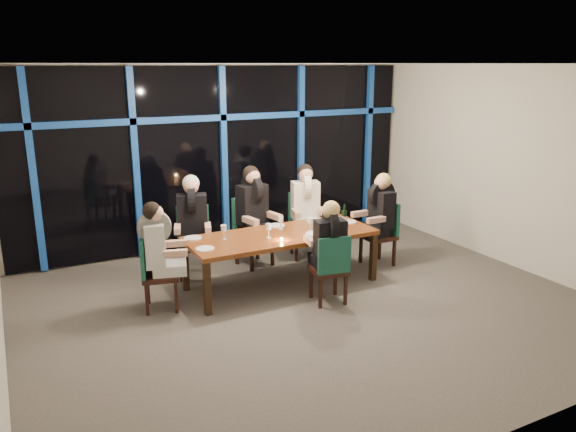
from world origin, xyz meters
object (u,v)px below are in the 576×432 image
Objects in this scene: chair_end_right at (383,230)px; water_pitcher at (337,224)px; diner_far_left at (192,212)px; diner_end_right at (379,206)px; diner_near_mid at (329,236)px; chair_far_mid at (251,227)px; diner_far_mid at (254,202)px; dining_table at (281,238)px; chair_far_left at (193,237)px; diner_far_right at (306,198)px; chair_near_mid at (331,266)px; chair_far_right at (304,221)px; chair_end_left at (153,269)px; wine_bottle at (344,218)px; diner_end_left at (158,240)px.

water_pitcher is (-1.05, -0.33, 0.31)m from chair_end_right.
diner_end_right is at bearing 0.95° from diner_far_left.
diner_near_mid is at bearing -61.11° from chair_end_right.
diner_far_left is (-0.95, -0.12, 0.38)m from chair_far_mid.
diner_far_mid reaches higher than diner_far_left.
diner_far_mid is at bearing 89.76° from dining_table.
chair_far_left is 1.02× the size of diner_far_right.
diner_far_mid is (-0.27, 1.78, 0.48)m from chair_near_mid.
chair_end_right is 0.95× the size of diner_far_mid.
chair_far_right is 1.08× the size of chair_end_left.
chair_end_left is 1.26m from diner_far_left.
chair_end_right is at bearing 1.46° from diner_far_left.
chair_far_left reaches higher than chair_end_left.
diner_near_mid is (-0.61, -1.68, -0.09)m from diner_far_right.
water_pitcher is at bearing -18.25° from chair_far_left.
diner_far_right is 1.79m from diner_near_mid.
diner_near_mid reaches higher than chair_end_right.
diner_far_left is at bearing 152.80° from wine_bottle.
chair_far_right is 1.03× the size of diner_far_right.
diner_far_right is 1.10× the size of diner_near_mid.
chair_far_left is 0.41m from diner_far_left.
diner_near_mid is at bearing -90.00° from chair_near_mid.
diner_far_mid is 1.73m from diner_near_mid.
wine_bottle is 0.28m from water_pitcher.
chair_far_right is 1.95m from chair_near_mid.
diner_end_left is (-1.69, 0.00, 0.22)m from dining_table.
chair_far_mid is 3.19× the size of wine_bottle.
chair_far_right is 1.26m from diner_end_right.
diner_far_right reaches higher than diner_end_left.
diner_end_left is (-2.58, -0.89, -0.07)m from diner_far_right.
wine_bottle is at bearing -11.30° from chair_far_left.
diner_far_mid is 0.89m from diner_far_right.
chair_end_left is at bearing -164.47° from diner_far_mid.
diner_far_mid is (0.94, -0.05, 0.43)m from chair_far_left.
chair_far_mid is 2.01m from chair_end_left.
dining_table is 0.97m from diner_far_mid.
chair_far_mid is at bearing -70.56° from diner_near_mid.
diner_near_mid is (-1.49, -0.85, 0.34)m from chair_end_right.
diner_end_left reaches higher than water_pitcher.
chair_far_left is at bearing -166.40° from diner_far_right.
water_pitcher is (0.74, -1.27, 0.27)m from chair_far_mid.
chair_far_mid is 1.50m from water_pitcher.
diner_far_left is 1.07× the size of diner_end_left.
dining_table is at bearing -27.64° from chair_far_left.
chair_end_right is (1.79, -0.95, -0.04)m from chair_far_mid.
diner_end_left is at bearing -13.74° from chair_near_mid.
chair_end_right is at bearing -27.41° from diner_far_right.
diner_near_mid is at bearing -95.56° from diner_end_left.
chair_far_right is 1.92m from diner_far_left.
chair_far_left is 1.12× the size of diner_near_mid.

